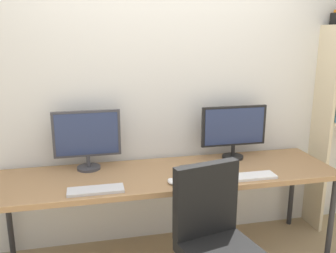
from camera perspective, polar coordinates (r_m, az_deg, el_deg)
wall_back at (r=3.07m, az=-1.50°, el=5.48°), size 4.98×0.10×2.60m
desk at (r=2.84m, az=0.22°, el=-8.02°), size 2.58×0.68×0.74m
monitor_left at (r=2.88m, az=-12.46°, el=-1.63°), size 0.51×0.18×0.47m
monitor_right at (r=3.11m, az=10.19°, el=-0.39°), size 0.56×0.18×0.45m
keyboard_left at (r=2.55m, az=-11.17°, el=-9.67°), size 0.38×0.13×0.02m
keyboard_right at (r=2.79m, az=12.69°, el=-7.56°), size 0.38×0.13×0.02m
computer_mouse at (r=2.62m, az=0.56°, el=-8.50°), size 0.06×0.10×0.03m
laptop_closed at (r=2.86m, az=5.58°, el=-6.69°), size 0.33×0.24×0.02m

